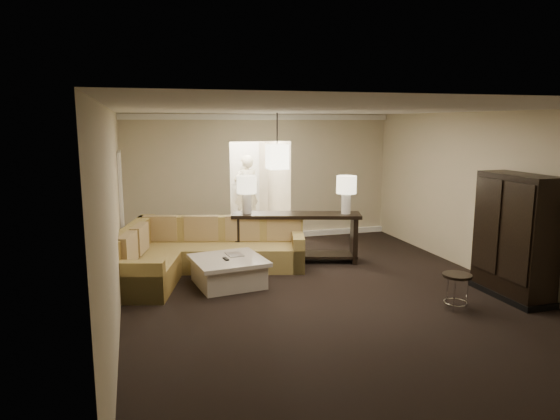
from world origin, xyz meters
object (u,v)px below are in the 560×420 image
object	(u,v)px
sectional_sofa	(197,253)
person	(246,187)
drink_table	(457,284)
armoire	(514,239)
console_table	(296,233)
coffee_table	(228,271)

from	to	relation	value
sectional_sofa	person	size ratio (longest dim) A/B	1.79
sectional_sofa	drink_table	xyz separation A→B (m)	(3.32, -2.74, -0.00)
armoire	drink_table	size ratio (longest dim) A/B	3.69
console_table	sectional_sofa	bearing A→B (deg)	-155.52
coffee_table	armoire	distance (m)	4.44
console_table	armoire	distance (m)	3.77
coffee_table	person	bearing A→B (deg)	73.75
sectional_sofa	console_table	size ratio (longest dim) A/B	1.45
sectional_sofa	person	world-z (taller)	person
coffee_table	drink_table	world-z (taller)	drink_table
sectional_sofa	armoire	xyz separation A→B (m)	(4.43, -2.54, 0.53)
sectional_sofa	console_table	bearing A→B (deg)	22.88
armoire	sectional_sofa	bearing A→B (deg)	150.19
sectional_sofa	armoire	size ratio (longest dim) A/B	1.90
console_table	drink_table	bearing A→B (deg)	-47.27
coffee_table	console_table	size ratio (longest dim) A/B	0.51
console_table	armoire	bearing A→B (deg)	-30.42
coffee_table	person	size ratio (longest dim) A/B	0.62
drink_table	coffee_table	bearing A→B (deg)	145.80
sectional_sofa	armoire	bearing A→B (deg)	-14.03
sectional_sofa	armoire	world-z (taller)	armoire
console_table	coffee_table	bearing A→B (deg)	-128.87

